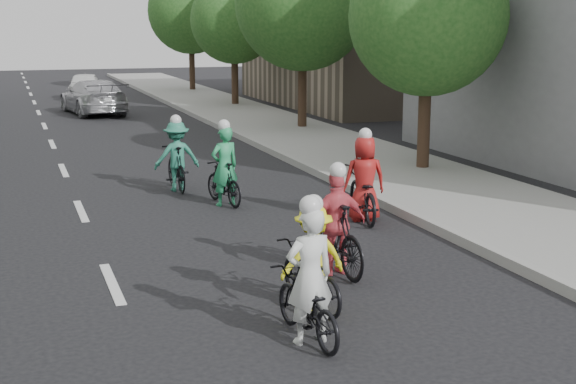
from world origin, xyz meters
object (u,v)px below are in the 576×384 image
cyclist_2 (177,161)px  follow_car_trail (86,85)px  cyclist_3 (308,295)px  cyclist_1 (224,175)px  cyclist_5 (363,188)px  cyclist_0 (335,232)px  follow_car_lead (93,97)px  cyclist_4 (312,267)px

cyclist_2 → follow_car_trail: bearing=-91.3°
cyclist_3 → cyclist_1: bearing=-102.6°
cyclist_1 → cyclist_5: size_ratio=0.89×
cyclist_5 → cyclist_0: bearing=69.4°
cyclist_1 → follow_car_trail: 26.84m
cyclist_0 → follow_car_lead: 24.31m
cyclist_2 → cyclist_3: size_ratio=0.97×
cyclist_2 → follow_car_trail: size_ratio=0.44×
cyclist_2 → cyclist_4: size_ratio=1.03×
cyclist_1 → cyclist_0: bearing=82.2°
cyclist_2 → cyclist_5: cyclist_5 is taller
follow_car_trail → cyclist_4: bearing=99.1°
cyclist_5 → cyclist_2: bearing=-44.1°
cyclist_3 → follow_car_trail: 34.47m
cyclist_1 → cyclist_3: 7.68m
cyclist_1 → cyclist_2: size_ratio=1.04×
cyclist_0 → cyclist_4: 1.61m
cyclist_1 → cyclist_4: 6.56m
cyclist_5 → cyclist_3: bearing=70.2°
cyclist_1 → cyclist_4: cyclist_1 is taller
follow_car_lead → follow_car_trail: (0.41, 7.77, -0.05)m
cyclist_3 → cyclist_5: bearing=-125.8°
cyclist_0 → cyclist_4: size_ratio=1.11×
cyclist_1 → follow_car_trail: cyclist_1 is taller
cyclist_0 → cyclist_4: (-0.90, -1.33, -0.08)m
cyclist_0 → cyclist_3: cyclist_3 is taller
cyclist_0 → cyclist_3: size_ratio=1.05×
cyclist_4 → cyclist_5: bearing=-128.6°
cyclist_5 → follow_car_lead: size_ratio=0.41×
cyclist_3 → cyclist_2: bearing=-97.3°
cyclist_4 → cyclist_5: cyclist_5 is taller
cyclist_2 → cyclist_4: (0.12, -8.38, -0.11)m
follow_car_trail → cyclist_1: bearing=100.2°
cyclist_2 → cyclist_4: 8.38m
cyclist_3 → follow_car_lead: 26.69m
cyclist_2 → cyclist_3: (-0.35, -9.46, -0.10)m
cyclist_1 → cyclist_4: bearing=73.5°
cyclist_2 → cyclist_3: bearing=87.4°
cyclist_0 → follow_car_trail: 32.06m
cyclist_4 → follow_car_trail: cyclist_4 is taller
cyclist_4 → cyclist_2: bearing=-95.4°
follow_car_lead → cyclist_4: bearing=82.5°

